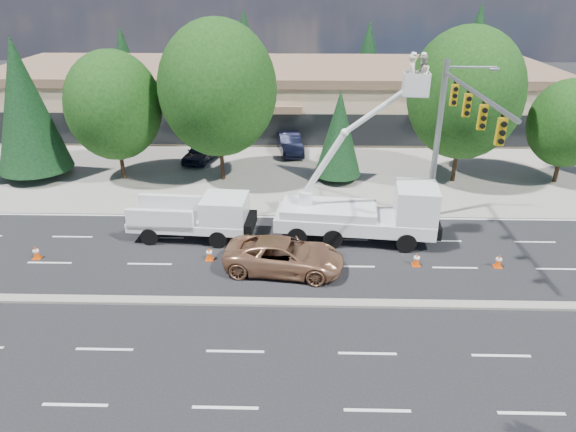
{
  "coord_description": "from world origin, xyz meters",
  "views": [
    {
      "loc": [
        2.38,
        -18.56,
        12.89
      ],
      "look_at": [
        1.83,
        3.85,
        2.4
      ],
      "focal_mm": 32.0,
      "sensor_mm": 36.0,
      "label": 1
    }
  ],
  "objects_px": {
    "bucket_truck": "(370,204)",
    "minivan": "(284,256)",
    "signal_mast": "(451,125)",
    "utility_pickup": "(198,221)"
  },
  "relations": [
    {
      "from": "signal_mast",
      "to": "minivan",
      "type": "distance_m",
      "value": 10.74
    },
    {
      "from": "utility_pickup",
      "to": "minivan",
      "type": "xyz_separation_m",
      "value": [
        4.77,
        -3.37,
        -0.2
      ]
    },
    {
      "from": "signal_mast",
      "to": "bucket_truck",
      "type": "distance_m",
      "value": 5.68
    },
    {
      "from": "bucket_truck",
      "to": "minivan",
      "type": "relative_size",
      "value": 1.71
    },
    {
      "from": "bucket_truck",
      "to": "minivan",
      "type": "xyz_separation_m",
      "value": [
        -4.41,
        -3.32,
        -1.27
      ]
    },
    {
      "from": "utility_pickup",
      "to": "bucket_truck",
      "type": "xyz_separation_m",
      "value": [
        9.18,
        -0.05,
        1.08
      ]
    },
    {
      "from": "utility_pickup",
      "to": "minivan",
      "type": "distance_m",
      "value": 5.84
    },
    {
      "from": "signal_mast",
      "to": "utility_pickup",
      "type": "height_order",
      "value": "signal_mast"
    },
    {
      "from": "bucket_truck",
      "to": "utility_pickup",
      "type": "bearing_deg",
      "value": -174.28
    },
    {
      "from": "signal_mast",
      "to": "minivan",
      "type": "xyz_separation_m",
      "value": [
        -8.35,
        -4.24,
        -5.26
      ]
    }
  ]
}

